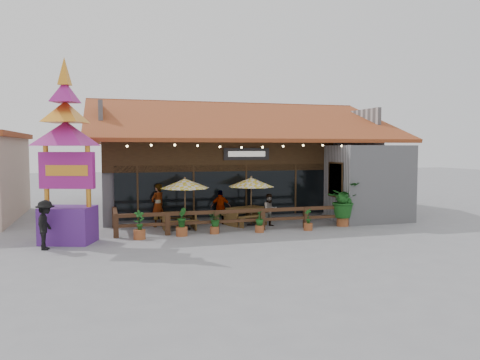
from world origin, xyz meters
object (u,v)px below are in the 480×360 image
object	(u,v)px
umbrella_right	(251,182)
thai_sign_tower	(66,139)
picnic_table_left	(179,218)
picnic_table_right	(245,213)
tropical_plant	(343,201)
pedestrian	(45,225)
umbrella_left	(185,184)

from	to	relation	value
umbrella_right	thai_sign_tower	world-z (taller)	thai_sign_tower
picnic_table_left	picnic_table_right	world-z (taller)	picnic_table_right
tropical_plant	pedestrian	world-z (taller)	tropical_plant
thai_sign_tower	tropical_plant	bearing A→B (deg)	2.48
umbrella_left	picnic_table_right	bearing A→B (deg)	7.48
tropical_plant	umbrella_left	bearing A→B (deg)	170.19
tropical_plant	pedestrian	xyz separation A→B (m)	(-12.13, -1.47, -0.27)
thai_sign_tower	pedestrian	bearing A→B (deg)	-124.60
umbrella_right	pedestrian	xyz separation A→B (m)	(-8.28, -2.79, -1.09)
umbrella_left	picnic_table_right	distance (m)	3.15
umbrella_left	picnic_table_left	distance (m)	1.49
umbrella_left	picnic_table_right	world-z (taller)	umbrella_left
umbrella_right	umbrella_left	bearing A→B (deg)	-177.48
tropical_plant	thai_sign_tower	bearing A→B (deg)	-177.52
thai_sign_tower	umbrella_right	bearing A→B (deg)	13.44
picnic_table_right	picnic_table_left	bearing A→B (deg)	-174.60
thai_sign_tower	tropical_plant	distance (m)	11.79
umbrella_left	umbrella_right	xyz separation A→B (m)	(3.01, 0.13, -0.02)
umbrella_right	thai_sign_tower	distance (m)	8.04
umbrella_left	umbrella_right	size ratio (longest dim) A/B	0.88
picnic_table_right	umbrella_left	bearing A→B (deg)	-172.52
umbrella_left	pedestrian	size ratio (longest dim) A/B	1.31
picnic_table_left	picnic_table_right	size ratio (longest dim) A/B	0.72
umbrella_right	thai_sign_tower	size ratio (longest dim) A/B	0.35
pedestrian	picnic_table_left	bearing A→B (deg)	-55.13
umbrella_left	tropical_plant	bearing A→B (deg)	-9.81
umbrella_left	pedestrian	xyz separation A→B (m)	(-5.26, -2.66, -1.10)
picnic_table_right	tropical_plant	distance (m)	4.40
umbrella_right	picnic_table_left	world-z (taller)	umbrella_right
umbrella_right	thai_sign_tower	xyz separation A→B (m)	(-7.61, -1.82, 1.88)
picnic_table_left	umbrella_right	bearing A→B (deg)	0.92
tropical_plant	picnic_table_left	bearing A→B (deg)	169.88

